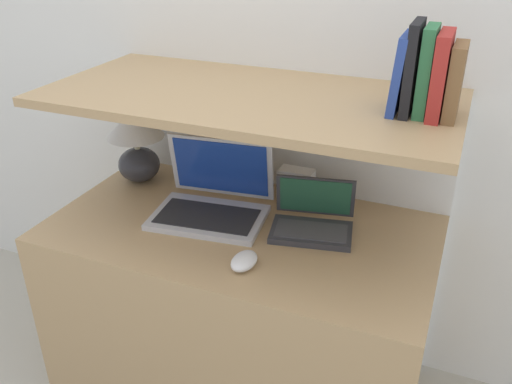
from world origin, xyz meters
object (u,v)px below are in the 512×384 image
(laptop_small, at_px, (313,220))
(book_blue, at_px, (400,74))
(table_lamp, at_px, (136,139))
(router_box, at_px, (296,184))
(book_red, at_px, (440,75))
(book_black, at_px, (412,69))
(computer_mouse, at_px, (244,261))
(book_green, at_px, (426,72))
(book_brown, at_px, (455,82))
(laptop_large, at_px, (213,201))

(laptop_small, xyz_separation_m, book_blue, (0.22, 0.00, 0.50))
(table_lamp, relative_size, router_box, 2.38)
(table_lamp, bearing_deg, book_red, -5.69)
(table_lamp, height_order, router_box, table_lamp)
(book_blue, bearing_deg, book_red, 0.00)
(book_black, bearing_deg, book_red, 0.00)
(table_lamp, height_order, computer_mouse, table_lamp)
(book_black, bearing_deg, table_lamp, 173.89)
(router_box, height_order, book_blue, book_blue)
(laptop_small, distance_m, book_green, 0.59)
(book_brown, xyz_separation_m, book_red, (-0.04, 0.00, 0.01))
(laptop_large, bearing_deg, book_blue, 2.70)
(laptop_small, distance_m, book_brown, 0.61)
(laptop_large, bearing_deg, book_black, 2.57)
(computer_mouse, xyz_separation_m, book_blue, (0.34, 0.27, 0.52))
(router_box, distance_m, book_green, 0.66)
(book_brown, height_order, book_black, book_black)
(laptop_small, height_order, computer_mouse, laptop_small)
(computer_mouse, bearing_deg, book_red, 31.65)
(book_green, bearing_deg, book_blue, 180.00)
(computer_mouse, distance_m, book_blue, 0.68)
(laptop_large, bearing_deg, table_lamp, 160.89)
(computer_mouse, distance_m, book_red, 0.74)
(book_red, bearing_deg, book_black, 180.00)
(book_blue, bearing_deg, book_green, 0.00)
(computer_mouse, bearing_deg, book_green, 33.90)
(book_red, relative_size, book_black, 0.91)
(book_brown, height_order, book_red, book_red)
(router_box, xyz_separation_m, book_red, (0.44, -0.19, 0.49))
(computer_mouse, height_order, router_box, router_box)
(book_red, xyz_separation_m, book_blue, (-0.10, 0.00, -0.01))
(laptop_small, bearing_deg, computer_mouse, -114.37)
(book_brown, bearing_deg, laptop_small, -179.63)
(laptop_large, xyz_separation_m, book_brown, (0.71, 0.03, 0.48))
(laptop_large, distance_m, book_black, 0.78)
(laptop_small, distance_m, book_red, 0.60)
(table_lamp, relative_size, laptop_small, 1.00)
(router_box, relative_size, book_blue, 0.58)
(book_black, bearing_deg, router_box, 153.24)
(table_lamp, height_order, laptop_small, table_lamp)
(laptop_large, xyz_separation_m, book_red, (0.67, 0.03, 0.49))
(book_green, bearing_deg, book_red, 0.00)
(computer_mouse, xyz_separation_m, book_green, (0.41, 0.27, 0.53))
(book_brown, distance_m, book_black, 0.11)
(book_red, distance_m, book_blue, 0.10)
(computer_mouse, distance_m, book_green, 0.72)
(book_green, bearing_deg, router_box, 155.35)
(router_box, bearing_deg, book_red, -22.82)
(router_box, height_order, book_brown, book_brown)
(laptop_large, bearing_deg, book_green, 2.42)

